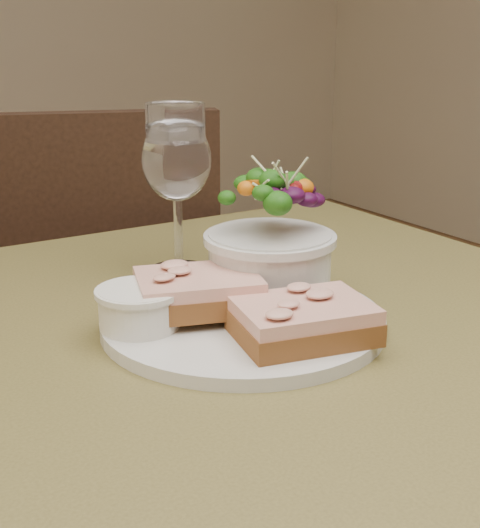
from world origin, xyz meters
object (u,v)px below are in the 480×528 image
sandwich_back (198,291)px  wine_glass (176,165)px  cafe_table (245,434)px  ramekin (139,306)px  salad_bowl (270,235)px  sandwich_front (303,320)px  dinner_plate (243,321)px  chair_far (95,427)px

sandwich_back → wine_glass: 0.19m
sandwich_back → cafe_table: bearing=-38.3°
ramekin → salad_bowl: salad_bowl is taller
sandwich_front → ramekin: ramekin is taller
sandwich_front → sandwich_back: 0.11m
cafe_table → wine_glass: bearing=80.7°
dinner_plate → salad_bowl: 0.09m
dinner_plate → sandwich_back: 0.05m
dinner_plate → sandwich_back: (-0.04, 0.02, 0.03)m
sandwich_back → salad_bowl: size_ratio=1.03×
salad_bowl → dinner_plate: bearing=-145.6°
salad_bowl → ramekin: bearing=-174.7°
ramekin → salad_bowl: size_ratio=0.56×
cafe_table → chair_far: chair_far is taller
sandwich_front → ramekin: bearing=150.6°
chair_far → salad_bowl: chair_far is taller
chair_far → salad_bowl: (-0.02, -0.62, 0.53)m
sandwich_back → wine_glass: bearing=86.7°
chair_far → sandwich_front: (-0.06, -0.73, 0.48)m
sandwich_back → ramekin: 0.06m
dinner_plate → sandwich_back: bearing=150.9°
dinner_plate → sandwich_front: bearing=-77.3°
salad_bowl → cafe_table: bearing=-138.2°
dinner_plate → salad_bowl: bearing=34.4°
ramekin → wine_glass: wine_glass is taller
sandwich_back → wine_glass: (0.06, 0.15, 0.09)m
sandwich_front → wine_glass: wine_glass is taller
ramekin → salad_bowl: bearing=5.3°
ramekin → chair_far: bearing=75.0°
wine_glass → dinner_plate: bearing=-97.4°
chair_far → wine_glass: bearing=102.6°
cafe_table → chair_far: (0.09, 0.68, -0.36)m
salad_bowl → wine_glass: size_ratio=0.73×
dinner_plate → salad_bowl: salad_bowl is taller
cafe_table → wine_glass: size_ratio=4.57×
cafe_table → dinner_plate: (0.01, 0.02, 0.11)m
sandwich_front → salad_bowl: 0.12m
dinner_plate → ramekin: size_ratio=3.70×
ramekin → wine_glass: bearing=52.3°
dinner_plate → sandwich_front: size_ratio=2.04×
sandwich_back → wine_glass: wine_glass is taller
ramekin → sandwich_back: bearing=-3.9°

